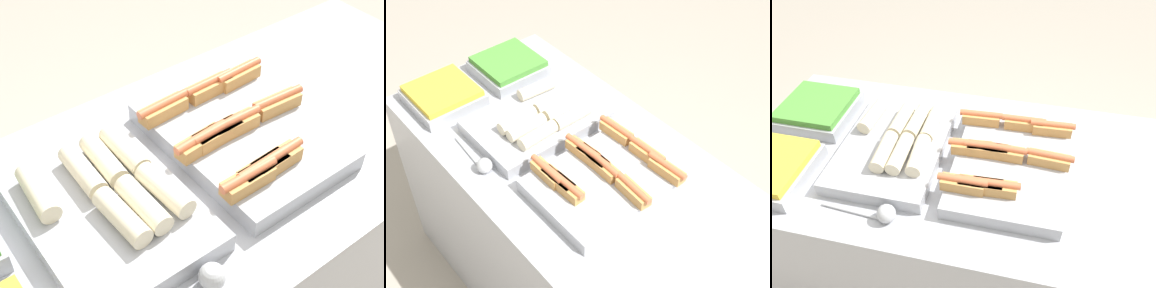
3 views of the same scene
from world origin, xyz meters
The scene contains 6 objects.
counter centered at (0.00, 0.00, 0.44)m, with size 1.73×0.77×0.88m.
tray_hotdogs centered at (0.06, 0.00, 0.91)m, with size 0.40×0.50×0.10m.
tray_wraps centered at (-0.32, 0.00, 0.91)m, with size 0.34×0.50×0.10m.
tray_side_front centered at (-0.68, -0.20, 0.91)m, with size 0.26×0.26×0.07m.
tray_side_back centered at (-0.68, 0.11, 0.91)m, with size 0.26×0.26×0.07m.
serving_spoon_near centered at (-0.26, -0.28, 0.90)m, with size 0.24×0.06×0.06m.
Camera 2 is at (0.96, -0.87, 2.23)m, focal length 50.00 mm.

